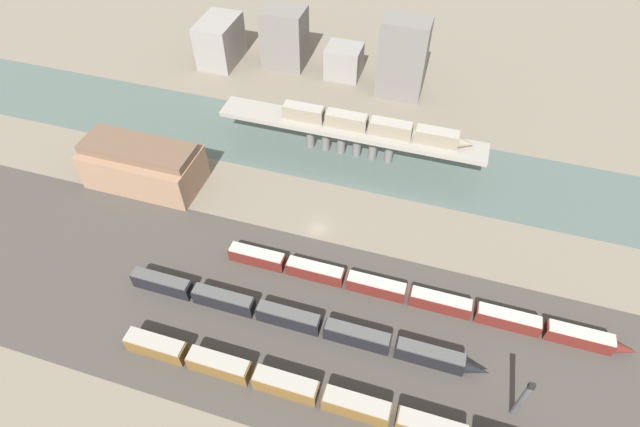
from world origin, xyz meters
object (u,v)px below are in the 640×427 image
train_on_bridge (373,125)px  train_yard_far (415,296)px  train_yard_mid (295,319)px  signal_tower (522,400)px  train_yard_near (329,398)px  warehouse_building (143,165)px

train_on_bridge → train_yard_far: train_on_bridge is taller
train_on_bridge → train_yard_mid: bearing=-93.1°
train_yard_mid → signal_tower: (40.76, -5.23, 3.59)m
train_on_bridge → train_yard_near: train_on_bridge is taller
train_on_bridge → warehouse_building: 56.47m
train_on_bridge → signal_tower: size_ratio=4.21×
train_yard_mid → train_yard_near: bearing=-50.7°
train_on_bridge → train_yard_near: size_ratio=0.61×
train_yard_far → warehouse_building: warehouse_building is taller
train_yard_mid → train_on_bridge: bearing=86.9°
train_on_bridge → signal_tower: train_on_bridge is taller
train_on_bridge → signal_tower: (37.97, -57.26, -4.84)m
train_yard_mid → warehouse_building: bearing=150.2°
train_yard_near → warehouse_building: bearing=145.4°
warehouse_building → signal_tower: size_ratio=2.43×
train_yard_mid → warehouse_building: size_ratio=2.59×
train_on_bridge → train_yard_far: 44.83m
train_yard_mid → warehouse_building: warehouse_building is taller
warehouse_building → train_yard_near: bearing=-34.6°
train_yard_mid → train_yard_far: (20.97, 11.96, -0.19)m
train_on_bridge → train_yard_near: bearing=-83.3°
train_yard_mid → train_yard_far: bearing=29.7°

